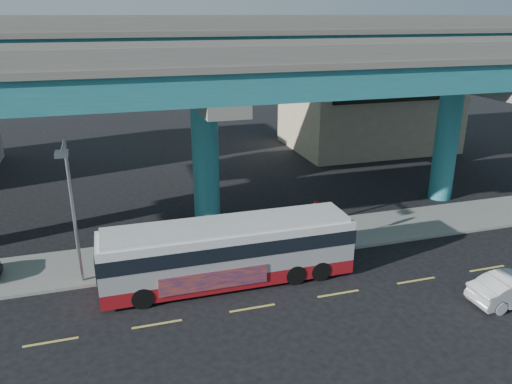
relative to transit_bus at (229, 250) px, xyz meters
name	(u,v)px	position (x,y,z in m)	size (l,w,h in m)	color
ground	(250,304)	(0.39, -2.18, -1.62)	(120.00, 120.00, 0.00)	black
sidewalk	(221,249)	(0.39, 3.32, -1.55)	(70.00, 4.00, 0.15)	gray
lane_markings	(252,308)	(0.39, -2.48, -1.62)	(58.00, 0.12, 0.01)	#D8C64C
viaduct	(202,66)	(0.39, 6.93, 7.52)	(52.00, 12.40, 11.70)	#226583
building_beige	(368,109)	(18.39, 20.80, 1.88)	(14.00, 10.23, 7.00)	#C1AC8A
transit_bus	(229,250)	(0.00, 0.00, 0.00)	(11.58, 2.53, 2.96)	maroon
street_lamp	(70,193)	(-6.54, 1.29, 2.98)	(0.50, 2.25, 6.75)	gray
stop_sign	(315,214)	(5.10, 2.00, 0.38)	(0.64, 0.49, 2.58)	gray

